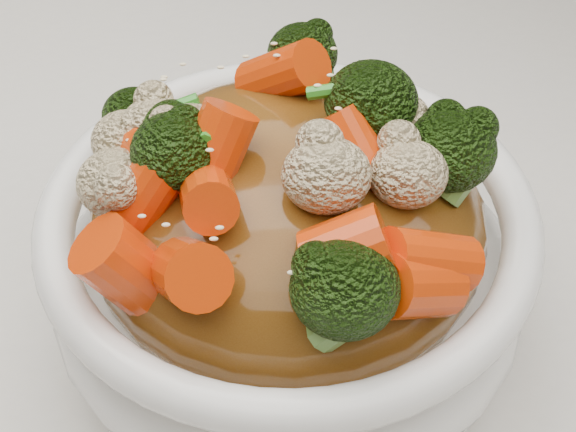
{
  "coord_description": "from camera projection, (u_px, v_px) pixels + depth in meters",
  "views": [
    {
      "loc": [
        0.02,
        -0.27,
        1.1
      ],
      "look_at": [
        0.03,
        0.0,
        0.83
      ],
      "focal_mm": 55.0,
      "sensor_mm": 36.0,
      "label": 1
    }
  ],
  "objects": [
    {
      "name": "tablecloth",
      "position": [
        233.0,
        356.0,
        0.45
      ],
      "size": [
        1.2,
        0.8,
        0.04
      ],
      "primitive_type": "cube",
      "color": "silver",
      "rests_on": "dining_table"
    },
    {
      "name": "sesame_seeds",
      "position": [
        288.0,
        105.0,
        0.35
      ],
      "size": [
        0.2,
        0.2,
        0.01
      ],
      "primitive_type": null,
      "rotation": [
        0.0,
        0.0,
        -0.37
      ],
      "color": "#F7E4B0",
      "rests_on": "sauce_base"
    },
    {
      "name": "carrots",
      "position": [
        288.0,
        107.0,
        0.35
      ],
      "size": [
        0.23,
        0.23,
        0.05
      ],
      "primitive_type": null,
      "rotation": [
        0.0,
        0.0,
        -0.37
      ],
      "color": "red",
      "rests_on": "sauce_base"
    },
    {
      "name": "bowl",
      "position": [
        288.0,
        266.0,
        0.41
      ],
      "size": [
        0.29,
        0.29,
        0.09
      ],
      "primitive_type": null,
      "rotation": [
        0.0,
        0.0,
        -0.37
      ],
      "color": "white",
      "rests_on": "tablecloth"
    },
    {
      "name": "scallions",
      "position": [
        288.0,
        105.0,
        0.35
      ],
      "size": [
        0.17,
        0.17,
        0.02
      ],
      "primitive_type": null,
      "rotation": [
        0.0,
        0.0,
        -0.37
      ],
      "color": "#27811D",
      "rests_on": "sauce_base"
    },
    {
      "name": "sauce_base",
      "position": [
        288.0,
        221.0,
        0.39
      ],
      "size": [
        0.23,
        0.23,
        0.1
      ],
      "primitive_type": "ellipsoid",
      "rotation": [
        0.0,
        0.0,
        -0.37
      ],
      "color": "#5C350F",
      "rests_on": "bowl"
    },
    {
      "name": "cauliflower",
      "position": [
        288.0,
        113.0,
        0.35
      ],
      "size": [
        0.23,
        0.23,
        0.04
      ],
      "primitive_type": null,
      "rotation": [
        0.0,
        0.0,
        -0.37
      ],
      "color": "beige",
      "rests_on": "sauce_base"
    },
    {
      "name": "broccoli",
      "position": [
        288.0,
        109.0,
        0.35
      ],
      "size": [
        0.23,
        0.23,
        0.05
      ],
      "primitive_type": null,
      "rotation": [
        0.0,
        0.0,
        -0.37
      ],
      "color": "black",
      "rests_on": "sauce_base"
    }
  ]
}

